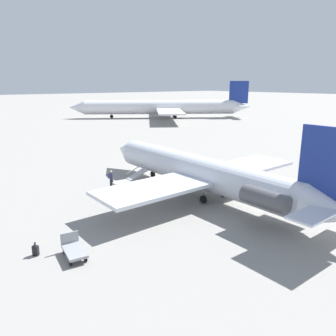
% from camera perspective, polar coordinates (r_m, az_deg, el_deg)
% --- Properties ---
extents(ground_plane, '(600.00, 600.00, 0.00)m').
position_cam_1_polar(ground_plane, '(31.36, 5.05, -4.49)').
color(ground_plane, gray).
extents(airplane_main, '(28.83, 21.31, 7.60)m').
position_cam_1_polar(airplane_main, '(30.02, 6.43, -0.84)').
color(airplane_main, silver).
rests_on(airplane_main, ground).
extents(airplane_far_left, '(37.96, 47.67, 10.80)m').
position_cam_1_polar(airplane_far_left, '(99.62, -0.86, 10.57)').
color(airplane_far_left, silver).
rests_on(airplane_far_left, ground).
extents(boarding_stairs, '(1.13, 4.04, 1.83)m').
position_cam_1_polar(boarding_stairs, '(33.90, -7.56, -2.40)').
color(boarding_stairs, '#B2B2B7').
rests_on(boarding_stairs, ground).
extents(passenger, '(0.36, 0.54, 1.74)m').
position_cam_1_polar(passenger, '(33.41, -9.90, -1.65)').
color(passenger, '#23232D').
rests_on(passenger, ground).
extents(luggage_cart, '(2.33, 1.38, 1.22)m').
position_cam_1_polar(luggage_cart, '(21.15, -16.08, -13.52)').
color(luggage_cart, gray).
rests_on(luggage_cart, ground).
extents(suitcase, '(0.41, 0.41, 0.88)m').
position_cam_1_polar(suitcase, '(22.09, -22.06, -13.17)').
color(suitcase, black).
rests_on(suitcase, ground).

